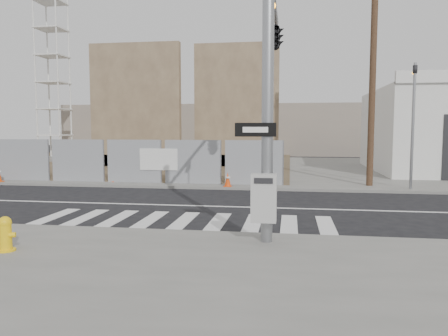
# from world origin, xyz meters

# --- Properties ---
(ground) EXTENTS (100.00, 100.00, 0.00)m
(ground) POSITION_xyz_m (0.00, 0.00, 0.00)
(ground) COLOR black
(ground) RESTS_ON ground
(sidewalk_far) EXTENTS (50.00, 20.00, 0.12)m
(sidewalk_far) POSITION_xyz_m (0.00, 14.00, 0.06)
(sidewalk_far) COLOR slate
(sidewalk_far) RESTS_ON ground
(signal_pole) EXTENTS (0.96, 5.87, 7.00)m
(signal_pole) POSITION_xyz_m (2.49, -2.05, 4.78)
(signal_pole) COLOR gray
(signal_pole) RESTS_ON sidewalk_near
(far_signal_pole) EXTENTS (0.16, 0.20, 5.60)m
(far_signal_pole) POSITION_xyz_m (8.00, 4.60, 3.48)
(far_signal_pole) COLOR gray
(far_signal_pole) RESTS_ON sidewalk_far
(chain_link_fence) EXTENTS (24.60, 0.04, 2.00)m
(chain_link_fence) POSITION_xyz_m (-10.00, 5.00, 1.12)
(chain_link_fence) COLOR gray
(chain_link_fence) RESTS_ON sidewalk_far
(concrete_wall_left) EXTENTS (6.00, 1.30, 8.00)m
(concrete_wall_left) POSITION_xyz_m (-7.00, 13.08, 3.38)
(concrete_wall_left) COLOR brown
(concrete_wall_left) RESTS_ON sidewalk_far
(concrete_wall_right) EXTENTS (5.50, 1.30, 8.00)m
(concrete_wall_right) POSITION_xyz_m (-0.50, 14.08, 3.38)
(concrete_wall_right) COLOR brown
(concrete_wall_right) RESTS_ON sidewalk_far
(crane_tower) EXTENTS (2.60, 2.60, 18.15)m
(crane_tower) POSITION_xyz_m (-15.00, 17.00, 9.02)
(crane_tower) COLOR slate
(crane_tower) RESTS_ON sidewalk_far
(utility_pole_right) EXTENTS (1.60, 0.28, 10.00)m
(utility_pole_right) POSITION_xyz_m (6.50, 5.50, 5.20)
(utility_pole_right) COLOR #503525
(utility_pole_right) RESTS_ON sidewalk_far
(fire_hydrant) EXTENTS (0.49, 0.49, 0.72)m
(fire_hydrant) POSITION_xyz_m (-2.79, -6.38, 0.48)
(fire_hydrant) COLOR yellow
(fire_hydrant) RESTS_ON sidewalk_near
(traffic_cone_c) EXTENTS (0.36, 0.36, 0.62)m
(traffic_cone_c) POSITION_xyz_m (-5.17, 5.15, 0.42)
(traffic_cone_c) COLOR #EF410C
(traffic_cone_c) RESTS_ON sidewalk_far
(traffic_cone_d) EXTENTS (0.35, 0.35, 0.63)m
(traffic_cone_d) POSITION_xyz_m (0.33, 4.22, 0.43)
(traffic_cone_d) COLOR #EA430C
(traffic_cone_d) RESTS_ON sidewalk_far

